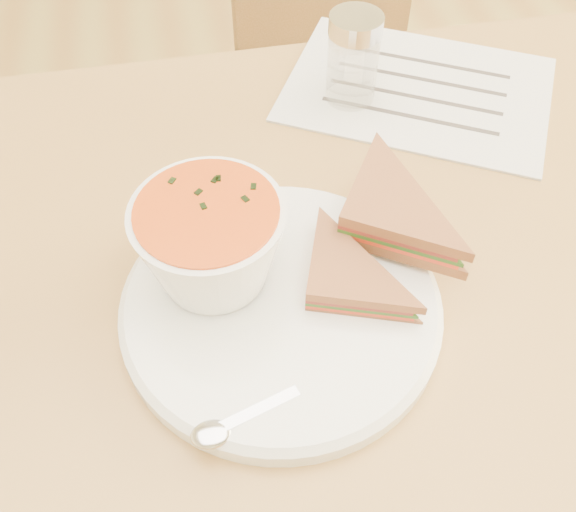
{
  "coord_description": "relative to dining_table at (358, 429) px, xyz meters",
  "views": [
    {
      "loc": [
        -0.16,
        -0.33,
        1.21
      ],
      "look_at": [
        -0.1,
        -0.02,
        0.8
      ],
      "focal_mm": 40.0,
      "sensor_mm": 36.0,
      "label": 1
    }
  ],
  "objects": [
    {
      "name": "spoon",
      "position": [
        -0.14,
        -0.13,
        0.4
      ],
      "size": [
        0.15,
        0.07,
        0.01
      ],
      "primitive_type": null,
      "rotation": [
        0.0,
        0.0,
        0.31
      ],
      "color": "silver",
      "rests_on": "plate"
    },
    {
      "name": "chair_far",
      "position": [
        0.15,
        0.61,
        0.03
      ],
      "size": [
        0.4,
        0.4,
        0.81
      ],
      "primitive_type": null,
      "rotation": [
        0.0,
        0.0,
        3.27
      ],
      "color": "brown",
      "rests_on": "floor"
    },
    {
      "name": "plate",
      "position": [
        -0.11,
        -0.04,
        0.38
      ],
      "size": [
        0.33,
        0.33,
        0.02
      ],
      "primitive_type": null,
      "rotation": [
        0.0,
        0.0,
        0.28
      ],
      "color": "white",
      "rests_on": "dining_table"
    },
    {
      "name": "sandwich_half_a",
      "position": [
        -0.09,
        -0.05,
        0.41
      ],
      "size": [
        0.12,
        0.12,
        0.03
      ],
      "primitive_type": null,
      "rotation": [
        0.0,
        0.0,
        -0.34
      ],
      "color": "#9A5F36",
      "rests_on": "plate"
    },
    {
      "name": "soup_bowl",
      "position": [
        -0.16,
        -0.0,
        0.43
      ],
      "size": [
        0.13,
        0.13,
        0.08
      ],
      "primitive_type": null,
      "rotation": [
        0.0,
        0.0,
        -0.06
      ],
      "color": "white",
      "rests_on": "plate"
    },
    {
      "name": "condiment_shaker",
      "position": [
        0.02,
        0.23,
        0.43
      ],
      "size": [
        0.06,
        0.06,
        0.1
      ],
      "primitive_type": null,
      "rotation": [
        0.0,
        0.0,
        -0.13
      ],
      "color": "silver",
      "rests_on": "dining_table"
    },
    {
      "name": "paper_menu",
      "position": [
        0.1,
        0.23,
        0.38
      ],
      "size": [
        0.36,
        0.33,
        0.0
      ],
      "primitive_type": null,
      "rotation": [
        0.0,
        0.0,
        -0.51
      ],
      "color": "silver",
      "rests_on": "dining_table"
    },
    {
      "name": "dining_table",
      "position": [
        0.0,
        0.0,
        0.0
      ],
      "size": [
        1.0,
        0.7,
        0.75
      ],
      "primitive_type": null,
      "color": "olive",
      "rests_on": "floor"
    },
    {
      "name": "sandwich_half_b",
      "position": [
        -0.05,
        0.0,
        0.42
      ],
      "size": [
        0.16,
        0.16,
        0.04
      ],
      "primitive_type": null,
      "rotation": [
        0.0,
        0.0,
        -0.56
      ],
      "color": "#9A5F36",
      "rests_on": "plate"
    }
  ]
}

